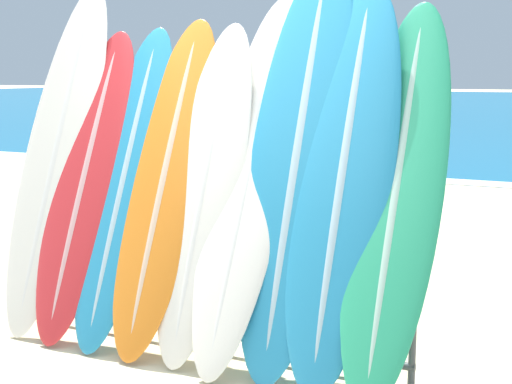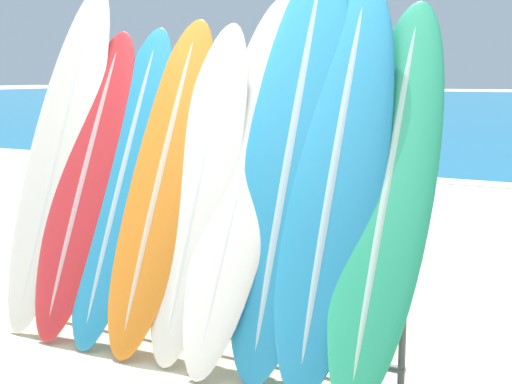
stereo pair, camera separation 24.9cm
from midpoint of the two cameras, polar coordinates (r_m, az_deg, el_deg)
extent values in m
cube|color=white|center=(11.78, 14.07, 0.87)|extent=(120.00, 0.60, 0.01)
cylinder|color=#47474C|center=(5.23, -18.52, -5.17)|extent=(0.04, 0.04, 0.86)
cylinder|color=#47474C|center=(3.96, 10.73, -9.50)|extent=(0.04, 0.04, 0.86)
cylinder|color=#47474C|center=(4.35, -6.12, -2.12)|extent=(2.67, 0.04, 0.04)
cylinder|color=#47474C|center=(4.55, -5.96, -11.01)|extent=(2.67, 0.04, 0.04)
ellipsoid|color=silver|center=(5.08, -16.93, 3.01)|extent=(0.55, 1.01, 2.34)
ellipsoid|color=silver|center=(5.08, -16.93, 3.01)|extent=(0.10, 0.98, 2.25)
ellipsoid|color=red|center=(4.86, -14.86, 0.86)|extent=(0.54, 0.96, 2.01)
ellipsoid|color=#D19A9C|center=(4.86, -14.86, 0.86)|extent=(0.10, 0.93, 1.94)
ellipsoid|color=teal|center=(4.68, -11.94, 0.75)|extent=(0.51, 0.96, 2.03)
ellipsoid|color=#98BACC|center=(4.68, -11.94, 0.75)|extent=(0.09, 0.94, 1.95)
ellipsoid|color=orange|center=(4.50, -8.80, 0.84)|extent=(0.54, 1.01, 2.08)
ellipsoid|color=beige|center=(4.50, -8.80, 0.84)|extent=(0.10, 0.98, 2.00)
ellipsoid|color=silver|center=(4.35, -5.73, 0.32)|extent=(0.49, 0.91, 2.04)
ellipsoid|color=silver|center=(4.35, -5.73, 0.32)|extent=(0.09, 0.88, 1.96)
ellipsoid|color=silver|center=(4.25, -2.21, 1.33)|extent=(0.51, 1.17, 2.21)
ellipsoid|color=silver|center=(4.25, -2.21, 1.33)|extent=(0.09, 1.13, 2.13)
ellipsoid|color=teal|center=(4.13, 1.61, 2.67)|extent=(0.60, 1.03, 2.43)
ellipsoid|color=#98BACC|center=(4.13, 1.61, 2.67)|extent=(0.11, 1.00, 2.34)
ellipsoid|color=teal|center=(4.00, 5.25, 1.18)|extent=(0.58, 1.02, 2.26)
ellipsoid|color=#98BACC|center=(4.00, 5.25, 1.18)|extent=(0.10, 0.99, 2.18)
ellipsoid|color=#289E70|center=(3.92, 9.42, -0.03)|extent=(0.51, 1.13, 2.14)
ellipsoid|color=#9AC3B3|center=(3.92, 9.42, -0.03)|extent=(0.09, 1.09, 2.06)
cylinder|color=#846047|center=(8.14, -0.77, 0.34)|extent=(0.12, 0.12, 0.84)
cylinder|color=#846047|center=(8.31, -1.06, 0.53)|extent=(0.12, 0.12, 0.84)
cube|color=#478466|center=(8.18, -0.92, 2.46)|extent=(0.26, 0.27, 0.25)
cube|color=gold|center=(8.14, -0.93, 5.62)|extent=(0.29, 0.30, 0.65)
sphere|color=#846047|center=(8.12, -0.94, 9.01)|extent=(0.24, 0.24, 0.24)
cylinder|color=tan|center=(7.44, -14.75, -1.26)|extent=(0.10, 0.10, 0.73)
cylinder|color=tan|center=(7.38, -13.62, -1.30)|extent=(0.10, 0.10, 0.73)
cube|color=#478466|center=(7.36, -14.27, 0.67)|extent=(0.23, 0.18, 0.22)
cube|color=#42996B|center=(7.32, -14.39, 3.72)|extent=(0.25, 0.20, 0.57)
sphere|color=tan|center=(7.29, -14.53, 7.00)|extent=(0.21, 0.21, 0.21)
camera|label=1|loc=(0.12, -91.42, -0.24)|focal=50.00mm
camera|label=2|loc=(0.12, 88.58, 0.24)|focal=50.00mm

